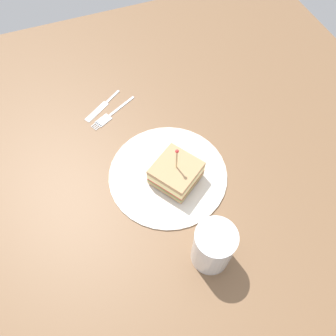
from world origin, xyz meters
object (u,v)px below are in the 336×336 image
plate (168,174)px  fork (109,116)px  sandwich_half_center (176,173)px  drink_glass (213,248)px  knife (102,107)px

plate → fork: size_ratio=2.03×
sandwich_half_center → fork: size_ratio=0.95×
plate → drink_glass: (18.78, 1.09, 4.14)cm
drink_glass → fork: bearing=-167.8°
fork → knife: bearing=-163.9°
knife → drink_glass: bearing=12.6°
fork → drink_glass: bearing=12.2°
drink_glass → knife: (-41.98, -9.35, -4.37)cm
fork → knife: same height
plate → sandwich_half_center: size_ratio=2.13×
plate → sandwich_half_center: (1.84, 1.04, 2.73)cm
fork → plate: bearing=20.2°
sandwich_half_center → knife: 26.88cm
plate → drink_glass: drink_glass is taller
fork → knife: 3.46cm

